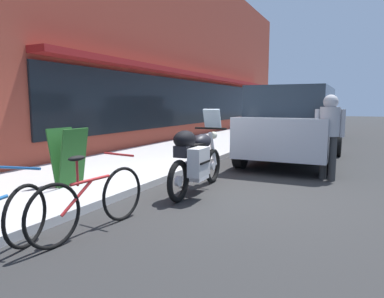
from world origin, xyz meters
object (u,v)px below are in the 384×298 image
at_px(pedestrian_walking, 330,127).
at_px(sandwich_board_sign, 69,157).
at_px(parked_bicycle, 91,201).
at_px(touring_motorcycle, 196,158).
at_px(parked_car_down_block, 309,116).
at_px(parked_minivan, 294,124).

relative_size(pedestrian_walking, sandwich_board_sign, 1.73).
xyz_separation_m(parked_bicycle, pedestrian_walking, (4.24, -2.22, 0.68)).
height_order(touring_motorcycle, parked_car_down_block, parked_car_down_block).
relative_size(touring_motorcycle, parked_bicycle, 1.22).
distance_m(touring_motorcycle, sandwich_board_sign, 2.16).
xyz_separation_m(touring_motorcycle, parked_minivan, (3.95, -0.91, 0.39)).
bearing_deg(touring_motorcycle, pedestrian_walking, -42.53).
bearing_deg(touring_motorcycle, parked_minivan, -12.99).
height_order(touring_motorcycle, pedestrian_walking, pedestrian_walking).
xyz_separation_m(touring_motorcycle, parked_car_down_block, (10.48, -0.43, 0.38)).
height_order(pedestrian_walking, sandwich_board_sign, pedestrian_walking).
xyz_separation_m(sandwich_board_sign, parked_car_down_block, (11.35, -2.41, 0.37)).
bearing_deg(sandwich_board_sign, touring_motorcycle, -66.39).
bearing_deg(pedestrian_walking, sandwich_board_sign, 127.11).
relative_size(touring_motorcycle, parked_minivan, 0.47).
distance_m(pedestrian_walking, parked_car_down_block, 8.54).
xyz_separation_m(parked_minivan, sandwich_board_sign, (-4.82, 2.89, -0.38)).
bearing_deg(pedestrian_walking, parked_bicycle, 152.37).
height_order(touring_motorcycle, sandwich_board_sign, touring_motorcycle).
height_order(parked_bicycle, parked_minivan, parked_minivan).
relative_size(sandwich_board_sign, parked_car_down_block, 0.21).
bearing_deg(parked_bicycle, touring_motorcycle, -8.43).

